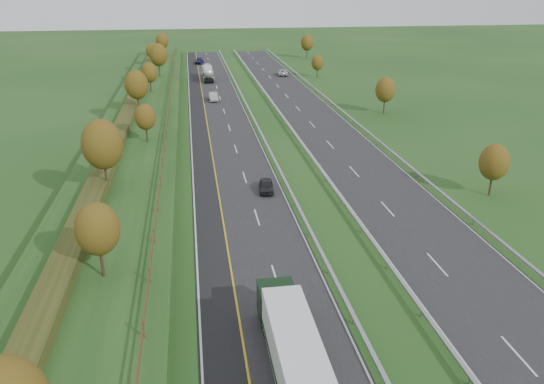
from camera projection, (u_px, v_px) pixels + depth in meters
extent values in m
plane|color=#1F4518|center=(273.00, 133.00, 84.63)|extent=(400.00, 400.00, 0.00)
cube|color=black|center=(221.00, 127.00, 88.08)|extent=(10.50, 200.00, 0.04)
cube|color=black|center=(318.00, 123.00, 90.42)|extent=(10.50, 200.00, 0.04)
cube|color=black|center=(199.00, 127.00, 87.54)|extent=(3.00, 200.00, 0.04)
cube|color=silver|center=(191.00, 128.00, 87.35)|extent=(0.15, 200.00, 0.01)
cube|color=gold|center=(208.00, 127.00, 87.75)|extent=(0.15, 200.00, 0.01)
cube|color=silver|center=(251.00, 125.00, 88.78)|extent=(0.15, 200.00, 0.01)
cube|color=silver|center=(289.00, 124.00, 89.69)|extent=(0.15, 200.00, 0.01)
cube|color=silver|center=(347.00, 121.00, 91.13)|extent=(0.15, 200.00, 0.01)
cube|color=silver|center=(307.00, 379.00, 32.27)|extent=(0.15, 4.00, 0.01)
cube|color=silver|center=(518.00, 355.00, 34.26)|extent=(0.15, 4.00, 0.01)
cube|color=silver|center=(276.00, 277.00, 43.28)|extent=(0.15, 4.00, 0.01)
cube|color=silver|center=(437.00, 264.00, 45.27)|extent=(0.15, 4.00, 0.01)
cube|color=silver|center=(257.00, 217.00, 54.29)|extent=(0.15, 4.00, 0.01)
cube|color=silver|center=(387.00, 209.00, 56.28)|extent=(0.15, 4.00, 0.01)
cube|color=silver|center=(245.00, 177.00, 65.30)|extent=(0.15, 4.00, 0.01)
cube|color=silver|center=(354.00, 171.00, 67.29)|extent=(0.15, 4.00, 0.01)
cube|color=silver|center=(236.00, 149.00, 76.31)|extent=(0.15, 4.00, 0.01)
cube|color=silver|center=(330.00, 145.00, 78.31)|extent=(0.15, 4.00, 0.01)
cube|color=silver|center=(229.00, 128.00, 87.33)|extent=(0.15, 4.00, 0.01)
cube|color=silver|center=(312.00, 124.00, 89.32)|extent=(0.15, 4.00, 0.01)
cube|color=silver|center=(224.00, 111.00, 98.34)|extent=(0.15, 4.00, 0.01)
cube|color=silver|center=(298.00, 109.00, 100.33)|extent=(0.15, 4.00, 0.01)
cube|color=silver|center=(220.00, 98.00, 109.35)|extent=(0.15, 4.00, 0.01)
cube|color=silver|center=(287.00, 96.00, 111.34)|extent=(0.15, 4.00, 0.01)
cube|color=silver|center=(217.00, 87.00, 120.36)|extent=(0.15, 4.00, 0.01)
cube|color=silver|center=(277.00, 86.00, 122.35)|extent=(0.15, 4.00, 0.01)
cube|color=silver|center=(214.00, 78.00, 131.37)|extent=(0.15, 4.00, 0.01)
cube|color=silver|center=(270.00, 77.00, 133.36)|extent=(0.15, 4.00, 0.01)
cube|color=silver|center=(212.00, 71.00, 142.38)|extent=(0.15, 4.00, 0.01)
cube|color=silver|center=(263.00, 70.00, 144.37)|extent=(0.15, 4.00, 0.01)
cube|color=silver|center=(210.00, 64.00, 153.39)|extent=(0.15, 4.00, 0.01)
cube|color=silver|center=(258.00, 63.00, 155.38)|extent=(0.15, 4.00, 0.01)
cube|color=silver|center=(208.00, 59.00, 164.40)|extent=(0.15, 4.00, 0.01)
cube|color=silver|center=(253.00, 58.00, 166.40)|extent=(0.15, 4.00, 0.01)
cube|color=silver|center=(206.00, 54.00, 175.42)|extent=(0.15, 4.00, 0.01)
cube|color=silver|center=(248.00, 53.00, 177.41)|extent=(0.15, 4.00, 0.01)
cube|color=#1F4518|center=(141.00, 124.00, 85.86)|extent=(12.00, 200.00, 2.00)
cube|color=#293315|center=(127.00, 115.00, 85.00)|extent=(2.20, 180.00, 1.10)
cube|color=#422B19|center=(168.00, 113.00, 85.93)|extent=(0.08, 184.00, 0.10)
cube|color=#422B19|center=(168.00, 111.00, 85.78)|extent=(0.08, 184.00, 0.10)
cube|color=#422B19|center=(143.00, 329.00, 32.69)|extent=(0.12, 0.12, 1.20)
cube|color=#422B19|center=(149.00, 275.00, 38.65)|extent=(0.12, 0.12, 1.20)
cube|color=#422B19|center=(154.00, 236.00, 44.62)|extent=(0.12, 0.12, 1.20)
cube|color=#422B19|center=(158.00, 206.00, 50.58)|extent=(0.12, 0.12, 1.20)
cube|color=#422B19|center=(160.00, 182.00, 56.55)|extent=(0.12, 0.12, 1.20)
cube|color=#422B19|center=(163.00, 163.00, 62.51)|extent=(0.12, 0.12, 1.20)
cube|color=#422B19|center=(164.00, 147.00, 68.48)|extent=(0.12, 0.12, 1.20)
cube|color=#422B19|center=(166.00, 134.00, 74.44)|extent=(0.12, 0.12, 1.20)
cube|color=#422B19|center=(167.00, 122.00, 80.40)|extent=(0.12, 0.12, 1.20)
cube|color=#422B19|center=(168.00, 112.00, 86.37)|extent=(0.12, 0.12, 1.20)
cube|color=#422B19|center=(169.00, 104.00, 92.33)|extent=(0.12, 0.12, 1.20)
cube|color=#422B19|center=(170.00, 96.00, 98.30)|extent=(0.12, 0.12, 1.20)
cube|color=#422B19|center=(171.00, 90.00, 104.26)|extent=(0.12, 0.12, 1.20)
cube|color=#422B19|center=(172.00, 84.00, 110.23)|extent=(0.12, 0.12, 1.20)
cube|color=#422B19|center=(172.00, 79.00, 116.19)|extent=(0.12, 0.12, 1.20)
cube|color=#422B19|center=(173.00, 74.00, 122.16)|extent=(0.12, 0.12, 1.20)
cube|color=#422B19|center=(173.00, 69.00, 128.12)|extent=(0.12, 0.12, 1.20)
cube|color=#422B19|center=(174.00, 66.00, 134.08)|extent=(0.12, 0.12, 1.20)
cube|color=#422B19|center=(174.00, 62.00, 140.05)|extent=(0.12, 0.12, 1.20)
cube|color=#422B19|center=(175.00, 59.00, 146.01)|extent=(0.12, 0.12, 1.20)
cube|color=#422B19|center=(175.00, 56.00, 151.98)|extent=(0.12, 0.12, 1.20)
cube|color=#422B19|center=(175.00, 53.00, 157.94)|extent=(0.12, 0.12, 1.20)
cube|color=#422B19|center=(176.00, 50.00, 163.91)|extent=(0.12, 0.12, 1.20)
cube|color=#422B19|center=(176.00, 48.00, 169.87)|extent=(0.12, 0.12, 1.20)
cube|color=#96999F|center=(255.00, 122.00, 88.66)|extent=(0.32, 200.00, 0.18)
cube|color=#96999F|center=(353.00, 320.00, 37.40)|extent=(0.10, 0.14, 0.56)
cube|color=#96999F|center=(329.00, 271.00, 43.83)|extent=(0.10, 0.14, 0.56)
cube|color=#96999F|center=(310.00, 234.00, 50.25)|extent=(0.10, 0.14, 0.56)
cube|color=#96999F|center=(296.00, 205.00, 56.67)|extent=(0.10, 0.14, 0.56)
cube|color=#96999F|center=(284.00, 182.00, 63.10)|extent=(0.10, 0.14, 0.56)
cube|color=#96999F|center=(275.00, 163.00, 69.52)|extent=(0.10, 0.14, 0.56)
cube|color=#96999F|center=(267.00, 148.00, 75.94)|extent=(0.10, 0.14, 0.56)
cube|color=#96999F|center=(261.00, 135.00, 82.37)|extent=(0.10, 0.14, 0.56)
cube|color=#96999F|center=(255.00, 124.00, 88.79)|extent=(0.10, 0.14, 0.56)
cube|color=#96999F|center=(250.00, 114.00, 95.21)|extent=(0.10, 0.14, 0.56)
cube|color=#96999F|center=(246.00, 106.00, 101.64)|extent=(0.10, 0.14, 0.56)
cube|color=#96999F|center=(242.00, 98.00, 108.06)|extent=(0.10, 0.14, 0.56)
cube|color=#96999F|center=(239.00, 92.00, 114.48)|extent=(0.10, 0.14, 0.56)
cube|color=#96999F|center=(236.00, 86.00, 120.91)|extent=(0.10, 0.14, 0.56)
cube|color=#96999F|center=(234.00, 80.00, 127.33)|extent=(0.10, 0.14, 0.56)
cube|color=#96999F|center=(231.00, 76.00, 133.75)|extent=(0.10, 0.14, 0.56)
cube|color=#96999F|center=(229.00, 71.00, 140.18)|extent=(0.10, 0.14, 0.56)
cube|color=#96999F|center=(227.00, 67.00, 146.60)|extent=(0.10, 0.14, 0.56)
cube|color=#96999F|center=(225.00, 64.00, 153.02)|extent=(0.10, 0.14, 0.56)
cube|color=#96999F|center=(224.00, 60.00, 159.45)|extent=(0.10, 0.14, 0.56)
cube|color=#96999F|center=(222.00, 57.00, 165.87)|extent=(0.10, 0.14, 0.56)
cube|color=#96999F|center=(221.00, 54.00, 172.29)|extent=(0.10, 0.14, 0.56)
cube|color=#96999F|center=(219.00, 52.00, 178.72)|extent=(0.10, 0.14, 0.56)
cube|color=#96999F|center=(285.00, 121.00, 89.39)|extent=(0.32, 200.00, 0.18)
cube|color=#96999F|center=(470.00, 381.00, 31.71)|extent=(0.10, 0.14, 0.56)
cube|color=#96999F|center=(422.00, 314.00, 38.13)|extent=(0.10, 0.14, 0.56)
cube|color=#96999F|center=(388.00, 266.00, 44.55)|extent=(0.10, 0.14, 0.56)
cube|color=#96999F|center=(362.00, 230.00, 50.98)|extent=(0.10, 0.14, 0.56)
cube|color=#96999F|center=(342.00, 202.00, 57.40)|extent=(0.10, 0.14, 0.56)
cube|color=#96999F|center=(326.00, 180.00, 63.82)|extent=(0.10, 0.14, 0.56)
cube|color=#96999F|center=(313.00, 162.00, 70.25)|extent=(0.10, 0.14, 0.56)
cube|color=#96999F|center=(302.00, 146.00, 76.67)|extent=(0.10, 0.14, 0.56)
cube|color=#96999F|center=(293.00, 134.00, 83.09)|extent=(0.10, 0.14, 0.56)
cube|color=#96999F|center=(285.00, 123.00, 89.52)|extent=(0.10, 0.14, 0.56)
cube|color=#96999F|center=(278.00, 113.00, 95.94)|extent=(0.10, 0.14, 0.56)
cube|color=#96999F|center=(272.00, 105.00, 102.36)|extent=(0.10, 0.14, 0.56)
cube|color=#96999F|center=(267.00, 97.00, 108.79)|extent=(0.10, 0.14, 0.56)
cube|color=#96999F|center=(263.00, 91.00, 115.21)|extent=(0.10, 0.14, 0.56)
cube|color=#96999F|center=(258.00, 85.00, 121.63)|extent=(0.10, 0.14, 0.56)
cube|color=#96999F|center=(255.00, 80.00, 128.06)|extent=(0.10, 0.14, 0.56)
cube|color=#96999F|center=(251.00, 75.00, 134.48)|extent=(0.10, 0.14, 0.56)
cube|color=#96999F|center=(248.00, 71.00, 140.90)|extent=(0.10, 0.14, 0.56)
cube|color=#96999F|center=(245.00, 67.00, 147.33)|extent=(0.10, 0.14, 0.56)
cube|color=#96999F|center=(243.00, 63.00, 153.75)|extent=(0.10, 0.14, 0.56)
cube|color=#96999F|center=(240.00, 60.00, 160.17)|extent=(0.10, 0.14, 0.56)
cube|color=#96999F|center=(238.00, 57.00, 166.59)|extent=(0.10, 0.14, 0.56)
cube|color=#96999F|center=(236.00, 54.00, 173.02)|extent=(0.10, 0.14, 0.56)
cube|color=#96999F|center=(234.00, 51.00, 179.44)|extent=(0.10, 0.14, 0.56)
cube|color=#96999F|center=(351.00, 118.00, 91.03)|extent=(0.32, 200.00, 0.18)
cube|color=#96999F|center=(473.00, 222.00, 52.61)|extent=(0.10, 0.14, 0.56)
cube|color=#96999F|center=(416.00, 175.00, 65.46)|extent=(0.10, 0.14, 0.56)
cube|color=#96999F|center=(378.00, 143.00, 78.30)|extent=(0.10, 0.14, 0.56)
cube|color=#96999F|center=(351.00, 120.00, 91.15)|extent=(0.10, 0.14, 0.56)
cube|color=#96999F|center=(330.00, 103.00, 104.00)|extent=(0.10, 0.14, 0.56)
cube|color=#96999F|center=(314.00, 89.00, 116.84)|extent=(0.10, 0.14, 0.56)
cube|color=#96999F|center=(301.00, 79.00, 129.69)|extent=(0.10, 0.14, 0.56)
cube|color=#96999F|center=(291.00, 70.00, 142.54)|extent=(0.10, 0.14, 0.56)
cube|color=#96999F|center=(282.00, 62.00, 155.38)|extent=(0.10, 0.14, 0.56)
cube|color=#96999F|center=(274.00, 56.00, 168.23)|extent=(0.10, 0.14, 0.56)
cube|color=#96999F|center=(268.00, 51.00, 181.08)|extent=(0.10, 0.14, 0.56)
cylinder|color=#2D2116|center=(102.00, 261.00, 39.30)|extent=(0.24, 0.24, 2.43)
ellipsoid|color=#523D12|center=(97.00, 229.00, 38.31)|extent=(3.24, 3.24, 4.05)
cylinder|color=#2D2116|center=(106.00, 176.00, 55.40)|extent=(0.24, 0.24, 3.15)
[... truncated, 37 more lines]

